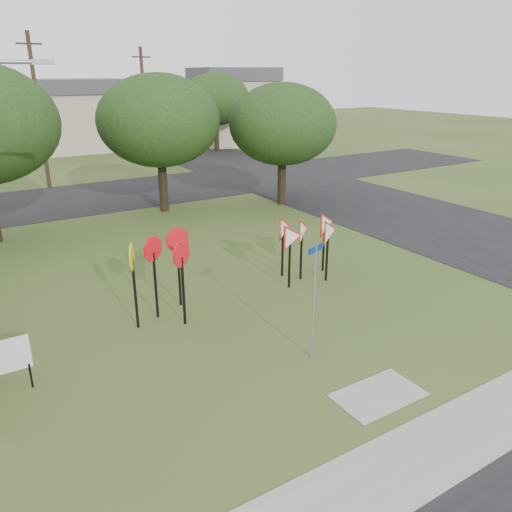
{
  "coord_description": "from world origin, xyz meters",
  "views": [
    {
      "loc": [
        -7.27,
        -8.9,
        6.78
      ],
      "look_at": [
        0.14,
        3.0,
        1.6
      ],
      "focal_mm": 35.0,
      "sensor_mm": 36.0,
      "label": 1
    }
  ],
  "objects_px": {
    "street_name_sign": "(314,295)",
    "stop_sign_cluster": "(162,259)",
    "info_board": "(5,359)",
    "yield_sign_cluster": "(306,233)"
  },
  "relations": [
    {
      "from": "stop_sign_cluster",
      "to": "info_board",
      "type": "bearing_deg",
      "value": -159.78
    },
    {
      "from": "stop_sign_cluster",
      "to": "yield_sign_cluster",
      "type": "relative_size",
      "value": 0.87
    },
    {
      "from": "stop_sign_cluster",
      "to": "info_board",
      "type": "height_order",
      "value": "stop_sign_cluster"
    },
    {
      "from": "street_name_sign",
      "to": "stop_sign_cluster",
      "type": "height_order",
      "value": "street_name_sign"
    },
    {
      "from": "street_name_sign",
      "to": "info_board",
      "type": "xyz_separation_m",
      "value": [
        -6.66,
        2.35,
        -0.82
      ]
    },
    {
      "from": "stop_sign_cluster",
      "to": "info_board",
      "type": "xyz_separation_m",
      "value": [
        -4.36,
        -1.6,
        -0.96
      ]
    },
    {
      "from": "info_board",
      "to": "yield_sign_cluster",
      "type": "bearing_deg",
      "value": 10.87
    },
    {
      "from": "yield_sign_cluster",
      "to": "info_board",
      "type": "distance_m",
      "value": 9.82
    },
    {
      "from": "street_name_sign",
      "to": "stop_sign_cluster",
      "type": "bearing_deg",
      "value": 120.22
    },
    {
      "from": "street_name_sign",
      "to": "info_board",
      "type": "distance_m",
      "value": 7.11
    }
  ]
}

